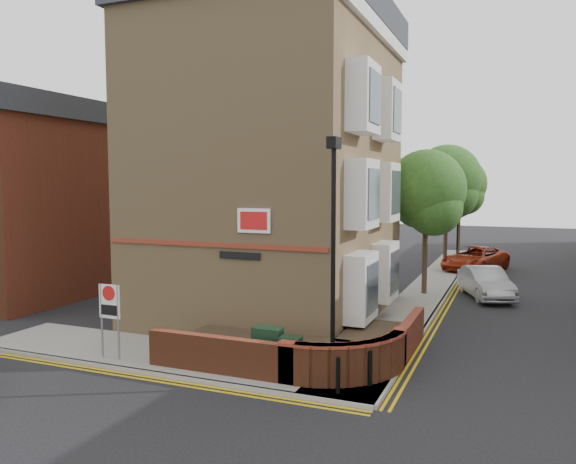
% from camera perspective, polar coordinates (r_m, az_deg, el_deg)
% --- Properties ---
extents(ground, '(120.00, 120.00, 0.00)m').
position_cam_1_polar(ground, '(14.75, -3.14, -15.92)').
color(ground, black).
rests_on(ground, ground).
extents(pavement_corner, '(13.00, 3.00, 0.12)m').
position_cam_1_polar(pavement_corner, '(17.61, -11.55, -12.29)').
color(pavement_corner, gray).
rests_on(pavement_corner, ground).
extents(pavement_main, '(2.00, 32.00, 0.12)m').
position_cam_1_polar(pavement_main, '(29.17, 14.24, -5.43)').
color(pavement_main, gray).
rests_on(pavement_main, ground).
extents(kerb_side, '(13.00, 0.15, 0.12)m').
position_cam_1_polar(kerb_side, '(16.45, -14.54, -13.61)').
color(kerb_side, gray).
rests_on(kerb_side, ground).
extents(kerb_main_near, '(0.15, 32.00, 0.12)m').
position_cam_1_polar(kerb_main_near, '(29.05, 16.20, -5.52)').
color(kerb_main_near, gray).
rests_on(kerb_main_near, ground).
extents(yellow_lines_side, '(13.00, 0.28, 0.01)m').
position_cam_1_polar(yellow_lines_side, '(16.28, -15.08, -14.02)').
color(yellow_lines_side, gold).
rests_on(yellow_lines_side, ground).
extents(yellow_lines_main, '(0.28, 32.00, 0.01)m').
position_cam_1_polar(yellow_lines_main, '(29.04, 16.69, -5.65)').
color(yellow_lines_main, gold).
rests_on(yellow_lines_main, ground).
extents(corner_building, '(8.95, 10.40, 13.60)m').
position_cam_1_polar(corner_building, '(22.26, -0.97, 7.48)').
color(corner_building, '#9C7E53').
rests_on(corner_building, ground).
extents(garden_wall, '(6.80, 6.00, 1.20)m').
position_cam_1_polar(garden_wall, '(16.91, 0.60, -13.14)').
color(garden_wall, brown).
rests_on(garden_wall, ground).
extents(lamppost, '(0.25, 0.50, 6.30)m').
position_cam_1_polar(lamppost, '(14.43, 4.61, -2.66)').
color(lamppost, black).
rests_on(lamppost, pavement_corner).
extents(utility_cabinet_large, '(0.80, 0.45, 1.20)m').
position_cam_1_polar(utility_cabinet_large, '(15.75, -2.08, -11.77)').
color(utility_cabinet_large, black).
rests_on(utility_cabinet_large, pavement_corner).
extents(utility_cabinet_small, '(0.55, 0.40, 1.10)m').
position_cam_1_polar(utility_cabinet_small, '(15.20, 0.25, -12.59)').
color(utility_cabinet_small, black).
rests_on(utility_cabinet_small, pavement_corner).
extents(bollard_near, '(0.11, 0.11, 0.90)m').
position_cam_1_polar(bollard_near, '(14.22, 5.11, -14.30)').
color(bollard_near, black).
rests_on(bollard_near, pavement_corner).
extents(bollard_far, '(0.11, 0.11, 0.90)m').
position_cam_1_polar(bollard_far, '(14.80, 8.33, -13.55)').
color(bollard_far, black).
rests_on(bollard_far, pavement_corner).
extents(zone_sign, '(0.72, 0.07, 2.20)m').
position_cam_1_polar(zone_sign, '(17.31, -17.67, -7.31)').
color(zone_sign, slate).
rests_on(zone_sign, pavement_corner).
extents(side_building, '(6.40, 10.40, 9.00)m').
position_cam_1_polar(side_building, '(29.26, -23.44, 3.19)').
color(side_building, brown).
rests_on(side_building, ground).
extents(tree_near, '(3.64, 3.65, 6.70)m').
position_cam_1_polar(tree_near, '(26.77, 13.86, 3.65)').
color(tree_near, '#382B1E').
rests_on(tree_near, pavement_main).
extents(tree_mid, '(4.03, 4.03, 7.42)m').
position_cam_1_polar(tree_mid, '(34.70, 15.83, 4.70)').
color(tree_mid, '#382B1E').
rests_on(tree_mid, pavement_main).
extents(tree_far, '(3.81, 3.81, 7.00)m').
position_cam_1_polar(tree_far, '(42.66, 17.05, 4.31)').
color(tree_far, '#382B1E').
rests_on(tree_far, pavement_main).
extents(traffic_light_assembly, '(0.20, 0.16, 4.20)m').
position_cam_1_polar(traffic_light_assembly, '(37.68, 16.86, 1.01)').
color(traffic_light_assembly, black).
rests_on(traffic_light_assembly, pavement_main).
extents(silver_car_near, '(2.90, 4.55, 1.42)m').
position_cam_1_polar(silver_car_near, '(27.34, 19.43, -4.88)').
color(silver_car_near, gray).
rests_on(silver_car_near, ground).
extents(red_car_main, '(4.14, 5.81, 1.47)m').
position_cam_1_polar(red_car_main, '(35.46, 18.46, -2.60)').
color(red_car_main, '#9F2C11').
rests_on(red_car_main, ground).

